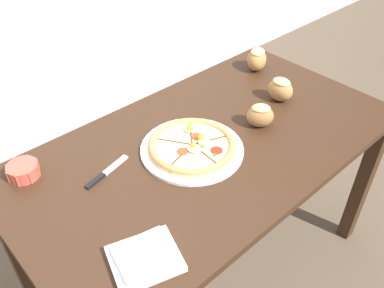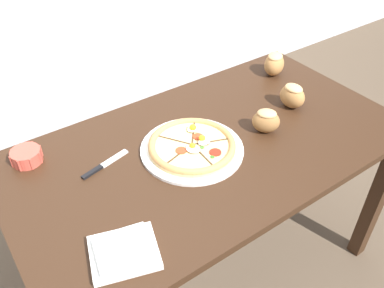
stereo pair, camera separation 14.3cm
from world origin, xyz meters
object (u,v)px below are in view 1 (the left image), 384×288
bread_piece_near (257,59)px  knife_main (107,172)px  pizza (192,146)px  bread_piece_mid (280,89)px  bread_piece_far (260,115)px  ramekin_bowl (23,170)px  napkin_folded (145,257)px  dining_table (208,164)px

bread_piece_near → knife_main: (-0.92, -0.13, -0.05)m
pizza → bread_piece_near: (0.62, 0.24, 0.04)m
bread_piece_near → bread_piece_mid: bearing=-118.4°
bread_piece_near → bread_piece_far: 0.45m
ramekin_bowl → knife_main: bearing=-39.4°
pizza → bread_piece_near: 0.67m
napkin_folded → bread_piece_near: size_ratio=1.52×
pizza → napkin_folded: pizza is taller
pizza → knife_main: bearing=159.7°
dining_table → bread_piece_near: (0.55, 0.24, 0.16)m
dining_table → bread_piece_mid: size_ratio=12.93×
pizza → ramekin_bowl: bearing=150.8°
napkin_folded → bread_piece_far: (0.70, 0.19, 0.03)m
bread_piece_mid → bread_piece_far: bearing=-162.9°
bread_piece_near → knife_main: bearing=-172.0°
bread_piece_far → knife_main: size_ratio=0.67×
ramekin_bowl → bread_piece_far: bread_piece_far is taller
bread_piece_far → napkin_folded: bearing=-164.6°
dining_table → bread_piece_far: (0.22, -0.06, 0.15)m
bread_piece_mid → knife_main: (-0.79, 0.11, -0.05)m
ramekin_bowl → napkin_folded: (0.09, -0.54, -0.01)m
dining_table → ramekin_bowl: ramekin_bowl is taller
pizza → knife_main: size_ratio=1.94×
napkin_folded → bread_piece_far: bread_piece_far is taller
dining_table → pizza: size_ratio=3.98×
dining_table → bread_piece_mid: bread_piece_mid is taller
pizza → knife_main: 0.31m
bread_piece_near → bread_piece_far: bearing=-137.9°
bread_piece_mid → bread_piece_near: bearing=61.6°
dining_table → napkin_folded: bearing=-152.5°
ramekin_bowl → bread_piece_near: bread_piece_near is taller
pizza → bread_piece_far: bearing=-12.3°
bread_piece_near → bread_piece_far: bread_piece_near is taller
bread_piece_far → dining_table: bearing=165.2°
dining_table → bread_piece_near: bread_piece_near is taller
pizza → dining_table: bearing=-4.8°
bread_piece_near → bread_piece_mid: size_ratio=1.28×
dining_table → napkin_folded: 0.56m
dining_table → bread_piece_far: bearing=-14.8°
pizza → bread_piece_mid: size_ratio=3.25×
pizza → ramekin_bowl: size_ratio=3.38×
bread_piece_mid → knife_main: bearing=172.2°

